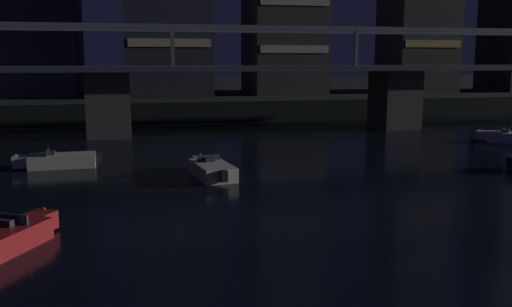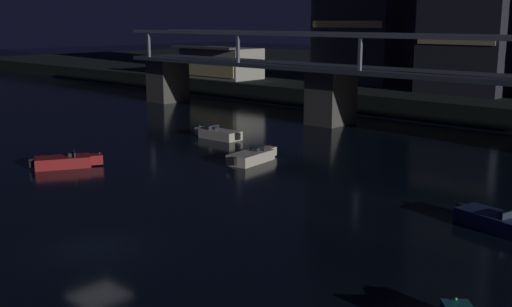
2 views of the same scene
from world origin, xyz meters
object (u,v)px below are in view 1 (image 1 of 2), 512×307
(speedboat_mid_right, at_px, (511,137))
(speedboat_far_left, at_px, (212,169))
(speedboat_near_left, at_px, (0,239))
(speedboat_near_right, at_px, (59,161))
(river_bridge, at_px, (260,86))

(speedboat_mid_right, xyz_separation_m, speedboat_far_left, (-25.23, -7.61, 0.00))
(speedboat_near_left, xyz_separation_m, speedboat_near_right, (0.10, 15.43, 0.00))
(river_bridge, height_order, speedboat_mid_right, river_bridge)
(river_bridge, relative_size, speedboat_near_left, 17.51)
(speedboat_mid_right, bearing_deg, speedboat_far_left, -163.21)
(river_bridge, bearing_deg, speedboat_near_right, -139.46)
(speedboat_mid_right, distance_m, speedboat_far_left, 26.36)
(speedboat_near_left, xyz_separation_m, speedboat_mid_right, (34.15, 18.24, 0.00))
(speedboat_near_left, bearing_deg, speedboat_far_left, 50.01)
(speedboat_far_left, bearing_deg, speedboat_mid_right, 16.79)
(river_bridge, distance_m, speedboat_far_left, 20.07)
(speedboat_near_left, height_order, speedboat_near_right, same)
(speedboat_near_left, xyz_separation_m, speedboat_far_left, (8.91, 10.63, 0.00))
(river_bridge, relative_size, speedboat_mid_right, 19.10)
(speedboat_near_right, bearing_deg, river_bridge, 40.54)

